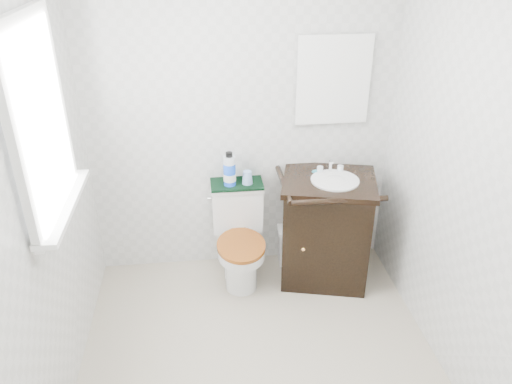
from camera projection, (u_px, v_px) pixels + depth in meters
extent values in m
plane|color=#B9AE95|center=(262.00, 371.00, 3.02)|extent=(2.40, 2.40, 0.00)
plane|color=silver|center=(241.00, 117.00, 3.52)|extent=(2.40, 0.00, 2.40)
plane|color=silver|center=(32.00, 209.00, 2.35)|extent=(0.00, 2.40, 2.40)
plane|color=silver|center=(474.00, 185.00, 2.58)|extent=(0.00, 2.40, 2.40)
cube|color=white|center=(38.00, 121.00, 2.41)|extent=(0.02, 0.70, 0.90)
cube|color=silver|center=(333.00, 80.00, 3.45)|extent=(0.50, 0.02, 0.60)
cylinder|color=white|center=(241.00, 267.00, 3.65)|extent=(0.23, 0.23, 0.35)
cube|color=white|center=(238.00, 248.00, 3.87)|extent=(0.23, 0.28, 0.35)
cube|color=white|center=(237.00, 209.00, 3.73)|extent=(0.37, 0.18, 0.34)
cube|color=white|center=(237.00, 187.00, 3.65)|extent=(0.39, 0.20, 0.03)
cylinder|color=white|center=(241.00, 250.00, 3.54)|extent=(0.34, 0.34, 0.08)
cylinder|color=brown|center=(241.00, 245.00, 3.52)|extent=(0.35, 0.35, 0.03)
cube|color=black|center=(326.00, 231.00, 3.70)|extent=(0.71, 0.64, 0.78)
cube|color=black|center=(329.00, 182.00, 3.51)|extent=(0.76, 0.69, 0.04)
cylinder|color=white|center=(335.00, 180.00, 3.47)|extent=(0.34, 0.34, 0.01)
ellipsoid|color=white|center=(334.00, 187.00, 3.50)|extent=(0.29, 0.29, 0.15)
cylinder|color=silver|center=(330.00, 166.00, 3.58)|extent=(0.02, 0.02, 0.10)
cube|color=white|center=(291.00, 247.00, 3.96)|extent=(0.20, 0.16, 0.28)
cube|color=white|center=(292.00, 230.00, 3.89)|extent=(0.22, 0.18, 0.03)
cube|color=black|center=(237.00, 184.00, 3.64)|extent=(0.38, 0.22, 0.02)
cylinder|color=blue|center=(230.00, 174.00, 3.57)|extent=(0.09, 0.09, 0.16)
cylinder|color=silver|center=(229.00, 160.00, 3.52)|extent=(0.09, 0.09, 0.05)
cylinder|color=black|center=(229.00, 154.00, 3.50)|extent=(0.05, 0.05, 0.03)
cone|color=#7E9ECF|center=(247.00, 177.00, 3.60)|extent=(0.08, 0.08, 0.10)
ellipsoid|color=#1B7386|center=(317.00, 171.00, 3.59)|extent=(0.08, 0.05, 0.02)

